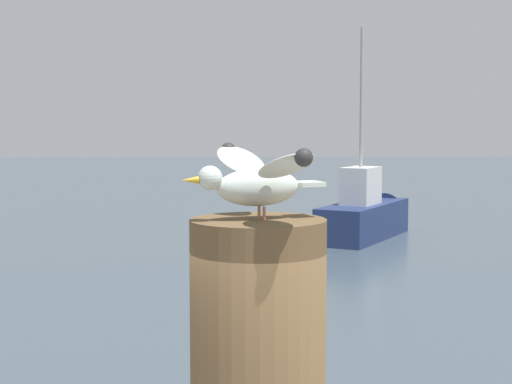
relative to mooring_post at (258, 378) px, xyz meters
name	(u,v)px	position (x,y,z in m)	size (l,w,h in m)	color
mooring_post	(258,378)	(0.00, 0.00, 0.00)	(0.36, 0.36, 0.86)	brown
seagull	(257,178)	(0.00, 0.00, 0.54)	(0.38, 0.55, 0.20)	tan
boat_navy	(369,214)	(3.17, 17.51, -1.60)	(3.06, 4.33, 5.07)	navy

